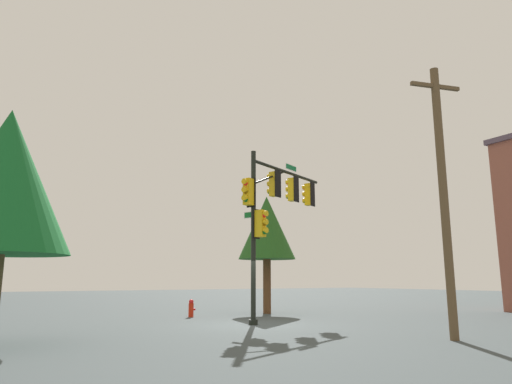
{
  "coord_description": "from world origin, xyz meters",
  "views": [
    {
      "loc": [
        -9.6,
        -16.19,
        1.78
      ],
      "look_at": [
        -0.02,
        -0.24,
        5.31
      ],
      "focal_mm": 32.28,
      "sensor_mm": 36.0,
      "label": 1
    }
  ],
  "objects_px": {
    "tree_near": "(267,228)",
    "tree_mid": "(5,181)",
    "utility_pole": "(443,192)",
    "fire_hydrant": "(191,308)",
    "signal_pole_assembly": "(274,203)"
  },
  "relations": [
    {
      "from": "signal_pole_assembly",
      "to": "tree_near",
      "type": "distance_m",
      "value": 4.93
    },
    {
      "from": "signal_pole_assembly",
      "to": "tree_mid",
      "type": "height_order",
      "value": "signal_pole_assembly"
    },
    {
      "from": "tree_near",
      "to": "signal_pole_assembly",
      "type": "bearing_deg",
      "value": -118.54
    },
    {
      "from": "tree_near",
      "to": "utility_pole",
      "type": "bearing_deg",
      "value": -94.93
    },
    {
      "from": "signal_pole_assembly",
      "to": "tree_near",
      "type": "xyz_separation_m",
      "value": [
        2.34,
        4.3,
        -0.59
      ]
    },
    {
      "from": "utility_pole",
      "to": "fire_hydrant",
      "type": "xyz_separation_m",
      "value": [
        -3.31,
        11.9,
        -4.03
      ]
    },
    {
      "from": "fire_hydrant",
      "to": "tree_near",
      "type": "xyz_separation_m",
      "value": [
        4.34,
        0.06,
        4.09
      ]
    },
    {
      "from": "utility_pole",
      "to": "tree_mid",
      "type": "height_order",
      "value": "utility_pole"
    },
    {
      "from": "signal_pole_assembly",
      "to": "tree_near",
      "type": "relative_size",
      "value": 1.14
    },
    {
      "from": "fire_hydrant",
      "to": "tree_mid",
      "type": "bearing_deg",
      "value": -142.88
    },
    {
      "from": "signal_pole_assembly",
      "to": "fire_hydrant",
      "type": "relative_size",
      "value": 8.6
    },
    {
      "from": "utility_pole",
      "to": "tree_near",
      "type": "xyz_separation_m",
      "value": [
        1.03,
        11.97,
        0.06
      ]
    },
    {
      "from": "tree_near",
      "to": "tree_mid",
      "type": "relative_size",
      "value": 0.94
    },
    {
      "from": "utility_pole",
      "to": "signal_pole_assembly",
      "type": "bearing_deg",
      "value": 99.68
    },
    {
      "from": "utility_pole",
      "to": "tree_near",
      "type": "relative_size",
      "value": 1.37
    }
  ]
}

